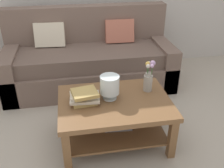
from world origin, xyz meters
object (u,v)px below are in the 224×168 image
Objects in this scene: coffee_table at (115,112)px; book_stack_main at (84,97)px; flower_pitcher at (148,78)px; couch at (89,60)px; glass_hurricane_vase at (110,85)px.

book_stack_main is (-0.29, 0.02, 0.19)m from coffee_table.
book_stack_main is 0.88× the size of flower_pitcher.
couch is 2.10× the size of coffee_table.
couch reaches higher than glass_hurricane_vase.
couch is 1.26m from flower_pitcher.
coffee_table is at bearing -160.06° from flower_pitcher.
glass_hurricane_vase is at bearing 5.49° from book_stack_main.
book_stack_main is (-0.16, -1.24, 0.18)m from couch.
book_stack_main is 0.67m from flower_pitcher.
coffee_table is at bearing -49.17° from glass_hurricane_vase.
glass_hurricane_vase reaches higher than coffee_table.
glass_hurricane_vase reaches higher than book_stack_main.
couch reaches higher than coffee_table.
flower_pitcher is at bearing 11.88° from glass_hurricane_vase.
book_stack_main is at bearing 175.32° from coffee_table.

